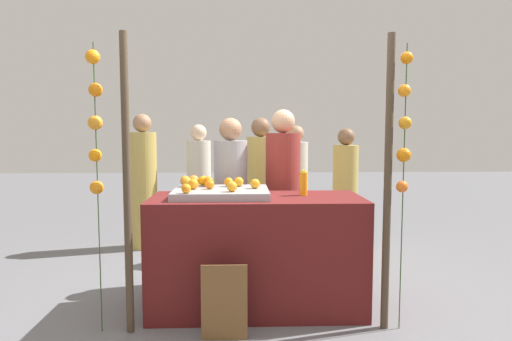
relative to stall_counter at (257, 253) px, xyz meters
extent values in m
plane|color=slate|center=(0.00, 0.00, -0.46)|extent=(24.00, 24.00, 0.00)
cube|color=#5B1919|center=(0.00, 0.00, 0.00)|extent=(1.71, 0.74, 0.93)
cube|color=#9EA0A5|center=(-0.29, 0.04, 0.49)|extent=(0.76, 0.61, 0.06)
sphere|color=orange|center=(-0.14, 0.20, 0.56)|extent=(0.08, 0.08, 0.08)
sphere|color=orange|center=(-0.54, 0.28, 0.57)|extent=(0.09, 0.09, 0.09)
sphere|color=orange|center=(-0.01, 0.06, 0.56)|extent=(0.08, 0.08, 0.08)
sphere|color=orange|center=(-0.38, 0.04, 0.56)|extent=(0.07, 0.07, 0.07)
sphere|color=orange|center=(-0.20, -0.13, 0.56)|extent=(0.08, 0.08, 0.08)
sphere|color=orange|center=(-0.61, 0.25, 0.57)|extent=(0.09, 0.09, 0.09)
sphere|color=orange|center=(-0.23, 0.19, 0.56)|extent=(0.08, 0.08, 0.08)
sphere|color=orange|center=(-0.40, 0.20, 0.57)|extent=(0.09, 0.09, 0.09)
sphere|color=orange|center=(-0.54, -0.21, 0.56)|extent=(0.07, 0.07, 0.07)
sphere|color=orange|center=(-0.58, 0.16, 0.57)|extent=(0.09, 0.09, 0.09)
sphere|color=orange|center=(-0.51, 0.03, 0.57)|extent=(0.09, 0.09, 0.09)
sphere|color=orange|center=(-0.45, 0.27, 0.57)|extent=(0.08, 0.08, 0.08)
cylinder|color=orange|center=(0.39, 0.07, 0.56)|extent=(0.07, 0.07, 0.19)
cylinder|color=yellow|center=(0.39, 0.07, 0.66)|extent=(0.04, 0.04, 0.02)
cube|color=brown|center=(-0.24, -0.56, -0.20)|extent=(0.32, 0.01, 0.55)
cube|color=black|center=(-0.24, -0.55, -0.20)|extent=(0.30, 0.02, 0.52)
cylinder|color=#99999E|center=(-0.22, 0.65, 0.22)|extent=(0.32, 0.32, 1.37)
sphere|color=#A87A59|center=(-0.22, 0.65, 1.01)|extent=(0.21, 0.21, 0.21)
cylinder|color=maroon|center=(0.28, 0.67, 0.25)|extent=(0.33, 0.33, 1.44)
sphere|color=tan|center=(0.28, 0.67, 1.08)|extent=(0.22, 0.22, 0.22)
cylinder|color=beige|center=(0.56, 1.97, 0.20)|extent=(0.31, 0.31, 1.32)
sphere|color=#A87A59|center=(0.56, 1.97, 0.96)|extent=(0.21, 0.21, 0.21)
cylinder|color=beige|center=(-0.67, 2.17, 0.20)|extent=(0.31, 0.31, 1.33)
sphere|color=beige|center=(-0.67, 2.17, 0.97)|extent=(0.21, 0.21, 0.21)
cylinder|color=tan|center=(-1.34, 1.98, 0.26)|extent=(0.33, 0.33, 1.44)
sphere|color=#A87A59|center=(-1.34, 1.98, 1.09)|extent=(0.22, 0.22, 0.22)
cylinder|color=tan|center=(1.12, 1.70, 0.18)|extent=(0.30, 0.30, 1.29)
sphere|color=brown|center=(1.12, 1.70, 0.92)|extent=(0.20, 0.20, 0.20)
cylinder|color=tan|center=(0.10, 1.50, 0.23)|extent=(0.32, 0.32, 1.39)
sphere|color=brown|center=(0.10, 1.50, 1.03)|extent=(0.22, 0.22, 0.22)
cylinder|color=#473828|center=(-0.93, -0.41, 0.61)|extent=(0.06, 0.06, 2.14)
cylinder|color=#473828|center=(0.93, -0.41, 0.61)|extent=(0.06, 0.06, 2.14)
cylinder|color=#2D4C23|center=(-1.14, -0.40, 0.57)|extent=(0.01, 0.01, 2.07)
sphere|color=orange|center=(-1.15, -0.39, 1.51)|extent=(0.10, 0.10, 0.10)
sphere|color=orange|center=(-1.13, -0.40, 1.28)|extent=(0.10, 0.10, 0.10)
sphere|color=orange|center=(-1.15, -0.39, 1.05)|extent=(0.10, 0.10, 0.10)
sphere|color=orange|center=(-1.15, -0.41, 0.82)|extent=(0.09, 0.09, 0.09)
sphere|color=orange|center=(-1.15, -0.41, 0.60)|extent=(0.10, 0.10, 0.10)
cylinder|color=#2D4C23|center=(1.04, -0.43, 0.57)|extent=(0.01, 0.01, 2.07)
sphere|color=orange|center=(1.04, -0.42, 1.51)|extent=(0.09, 0.09, 0.09)
sphere|color=orange|center=(1.03, -0.42, 1.28)|extent=(0.09, 0.09, 0.09)
sphere|color=orange|center=(1.04, -0.43, 1.05)|extent=(0.09, 0.09, 0.09)
sphere|color=orange|center=(1.03, -0.44, 0.82)|extent=(0.10, 0.10, 0.10)
sphere|color=orange|center=(1.03, -0.43, 0.60)|extent=(0.08, 0.08, 0.08)
camera|label=1|loc=(-0.12, -3.59, 1.00)|focal=31.51mm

